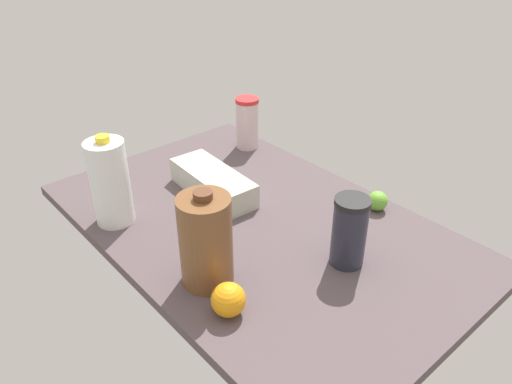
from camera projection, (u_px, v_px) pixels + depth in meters
countertop at (256, 227)px, 140.88cm from camera, size 120.00×76.00×3.00cm
tumbler_cup at (247, 123)px, 177.27cm from camera, size 8.21×8.21×18.53cm
chocolate_milk_jug at (206, 241)px, 113.60cm from camera, size 12.38×12.38×24.51cm
shaker_bottle at (349, 231)px, 120.49cm from camera, size 8.71×8.71×18.43cm
egg_carton at (213, 183)px, 151.75cm from camera, size 31.38×13.77×7.59cm
milk_jug at (110, 182)px, 134.87cm from camera, size 10.64×10.64×26.08cm
lime_near_front at (377, 201)px, 144.43cm from camera, size 5.80×5.80×5.80cm
orange_by_jug at (228, 300)px, 107.98cm from camera, size 7.72×7.72×7.72cm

